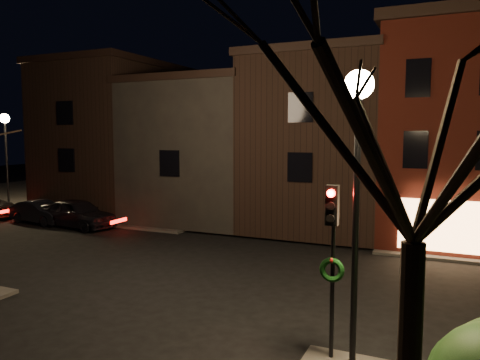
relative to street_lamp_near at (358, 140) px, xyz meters
The scene contains 12 objects.
ground 10.06m from the street_lamp_near, 135.94° to the left, with size 120.00×120.00×0.00m, color black.
sidewalk_far_left 37.26m from the street_lamp_near, 135.22° to the left, with size 30.00×30.00×0.12m, color #2D2B28.
corner_building 15.58m from the street_lamp_near, 83.37° to the left, with size 6.50×8.50×10.50m.
row_building_a 17.16m from the street_lamp_near, 105.90° to the left, with size 7.30×10.30×9.40m.
row_building_b 20.39m from the street_lamp_near, 125.91° to the left, with size 7.80×10.30×8.40m.
row_building_c 25.32m from the street_lamp_near, 139.33° to the left, with size 7.30×10.30×9.90m.
street_lamp_near is the anchor object (origin of this frame).
street_lamp_far 28.00m from the street_lamp_near, 154.17° to the left, with size 0.60×0.60×6.48m.
traffic_signal 2.49m from the street_lamp_near, 140.63° to the left, with size 0.58×0.38×4.05m.
bare_tree_right 2.98m from the street_lamp_near, 62.53° to the right, with size 6.40×6.40×8.50m.
parked_car_a 20.60m from the street_lamp_near, 149.40° to the left, with size 1.94×4.81×1.64m, color black.
parked_car_b 23.16m from the street_lamp_near, 153.07° to the left, with size 1.42×4.08×1.34m, color black.
Camera 1 is at (7.94, -15.79, 5.30)m, focal length 35.00 mm.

